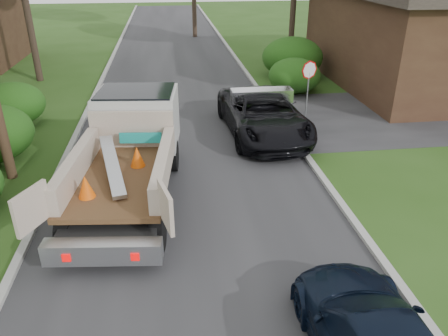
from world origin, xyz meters
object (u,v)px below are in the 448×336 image
house_right (428,22)px  black_pickup (263,114)px  stop_sign (309,78)px  flatbed_truck (132,141)px

house_right → black_pickup: bearing=-147.0°
stop_sign → flatbed_truck: bearing=-144.1°
house_right → stop_sign: bearing=-147.3°
stop_sign → house_right: (7.80, 5.00, 1.38)m
flatbed_truck → black_pickup: bearing=42.8°
flatbed_truck → black_pickup: flatbed_truck is taller
house_right → black_pickup: size_ratio=2.19×
stop_sign → black_pickup: size_ratio=0.42×
stop_sign → house_right: house_right is taller
flatbed_truck → house_right: bearing=40.3°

